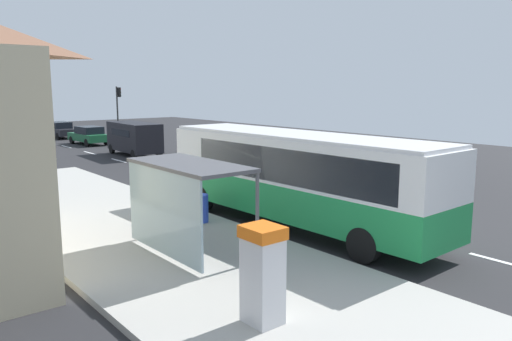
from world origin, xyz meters
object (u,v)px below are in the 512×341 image
(traffic_light_near_side, at_px, (118,105))
(recycling_bin_green, at_px, (190,205))
(sedan_near, at_px, (60,130))
(traffic_light_far_side, at_px, (11,104))
(ticket_machine, at_px, (263,274))
(recycling_bin_blue, at_px, (201,208))
(bus_shelter, at_px, (180,185))
(sedan_far, at_px, (89,135))
(white_van, at_px, (134,136))
(bus, at_px, (296,174))

(traffic_light_near_side, bearing_deg, recycling_bin_green, -109.47)
(sedan_near, xyz_separation_m, traffic_light_near_side, (3.20, -6.10, 2.42))
(recycling_bin_green, distance_m, traffic_light_far_side, 28.41)
(traffic_light_near_side, height_order, traffic_light_far_side, traffic_light_far_side)
(sedan_near, distance_m, recycling_bin_green, 34.17)
(ticket_machine, height_order, recycling_bin_blue, ticket_machine)
(traffic_light_near_side, height_order, bus_shelter, traffic_light_near_side)
(sedan_near, height_order, recycling_bin_green, sedan_near)
(sedan_near, distance_m, sedan_far, 7.14)
(ticket_machine, xyz_separation_m, bus_shelter, (0.91, 4.58, 0.93))
(sedan_near, bearing_deg, recycling_bin_green, -100.96)
(sedan_far, height_order, recycling_bin_blue, sedan_far)
(white_van, xyz_separation_m, bus_shelter, (-8.61, -20.72, 0.75))
(white_van, height_order, recycling_bin_green, white_van)
(bus, xyz_separation_m, sedan_near, (4.01, 36.29, -1.05))
(sedan_near, relative_size, bus_shelter, 1.12)
(sedan_near, xyz_separation_m, recycling_bin_blue, (-6.50, -34.25, -0.14))
(sedan_near, bearing_deg, bus_shelter, -103.37)
(bus, bearing_deg, traffic_light_near_side, 76.56)
(recycling_bin_blue, xyz_separation_m, bus_shelter, (-2.21, -2.41, 1.44))
(ticket_machine, distance_m, traffic_light_far_side, 36.26)
(recycling_bin_blue, bearing_deg, traffic_light_near_side, 70.98)
(recycling_bin_green, distance_m, traffic_light_near_side, 29.22)
(recycling_bin_green, xyz_separation_m, traffic_light_far_side, (1.10, 28.25, 2.78))
(bus, height_order, recycling_bin_blue, bus)
(bus, bearing_deg, sedan_near, 83.70)
(traffic_light_far_side, bearing_deg, recycling_bin_green, -92.22)
(bus, xyz_separation_m, ticket_machine, (-5.61, -4.95, -0.67))
(sedan_far, relative_size, traffic_light_far_side, 0.87)
(sedan_near, height_order, traffic_light_near_side, traffic_light_near_side)
(white_van, bearing_deg, traffic_light_far_side, 116.49)
(traffic_light_far_side, distance_m, bus_shelter, 31.56)
(recycling_bin_blue, bearing_deg, recycling_bin_green, 90.00)
(traffic_light_near_side, distance_m, bus_shelter, 32.82)
(recycling_bin_green, xyz_separation_m, bus_shelter, (-2.21, -3.11, 1.44))
(recycling_bin_blue, height_order, traffic_light_far_side, traffic_light_far_side)
(recycling_bin_green, relative_size, traffic_light_near_side, 0.20)
(traffic_light_far_side, relative_size, bus_shelter, 1.30)
(recycling_bin_blue, relative_size, traffic_light_near_side, 0.20)
(traffic_light_near_side, bearing_deg, traffic_light_far_side, 174.69)
(recycling_bin_green, height_order, traffic_light_far_side, traffic_light_far_side)
(recycling_bin_blue, xyz_separation_m, traffic_light_near_side, (9.70, 28.15, 2.55))
(bus, relative_size, bus_shelter, 2.77)
(white_van, height_order, sedan_near, white_van)
(sedan_near, bearing_deg, bus, -96.30)
(bus, height_order, bus_shelter, bus)
(sedan_far, xyz_separation_m, bus_shelter, (-8.72, -29.52, 1.31))
(bus, distance_m, recycling_bin_green, 3.89)
(sedan_far, distance_m, ticket_machine, 35.44)
(white_van, xyz_separation_m, recycling_bin_blue, (-6.40, -18.31, -0.69))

